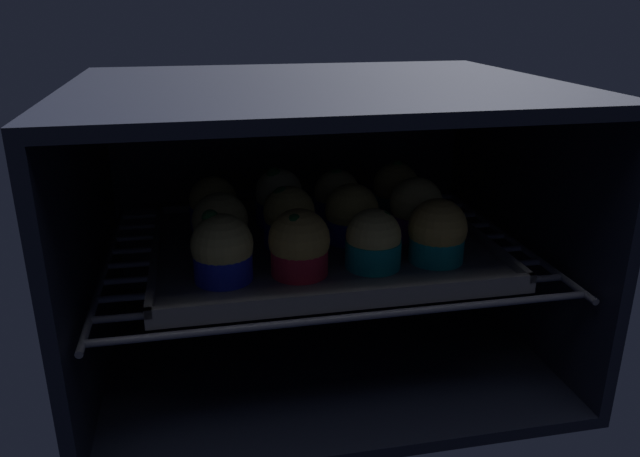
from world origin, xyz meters
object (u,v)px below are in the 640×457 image
muffin_row2_col2 (337,198)px  muffin_row2_col3 (396,192)px  muffin_row1_col0 (220,225)px  muffin_row1_col2 (352,215)px  muffin_row1_col1 (289,218)px  muffin_row0_col0 (222,251)px  muffin_row0_col3 (437,233)px  muffin_row2_col0 (213,206)px  baking_tray (320,246)px  muffin_row1_col3 (416,210)px  muffin_row2_col1 (279,198)px  muffin_row0_col2 (373,242)px  muffin_row0_col1 (299,245)px

muffin_row2_col2 → muffin_row2_col3: size_ratio=0.93×
muffin_row1_col0 → muffin_row1_col2: bearing=1.8°
muffin_row2_col2 → muffin_row1_col1: bearing=-135.5°
muffin_row0_col0 → muffin_row1_col1: (8.89, 9.00, 0.13)cm
muffin_row0_col3 → muffin_row2_col0: 30.90cm
baking_tray → muffin_row1_col3: (12.75, -0.37, 4.32)cm
muffin_row0_col0 → muffin_row1_col2: size_ratio=1.06×
baking_tray → muffin_row1_col1: 5.73cm
muffin_row0_col3 → muffin_row2_col3: 16.91cm
muffin_row0_col0 → muffin_row1_col3: bearing=18.1°
muffin_row2_col0 → muffin_row2_col3: bearing=-0.6°
muffin_row1_col3 → muffin_row2_col1: muffin_row2_col1 is taller
muffin_row1_col3 → muffin_row2_col0: bearing=160.5°
muffin_row1_col2 → muffin_row2_col0: 19.42cm
muffin_row2_col3 → muffin_row1_col0: bearing=-160.8°
muffin_row2_col1 → muffin_row2_col3: bearing=-0.3°
muffin_row2_col0 → muffin_row2_col3: size_ratio=0.87×
muffin_row1_col3 → muffin_row2_col3: size_ratio=0.99×
muffin_row1_col2 → muffin_row2_col2: bearing=90.9°
muffin_row0_col3 → muffin_row2_col2: (-8.44, 16.58, -0.11)cm
muffin_row1_col0 → muffin_row1_col2: (16.87, 0.54, 0.02)cm
muffin_row1_col1 → muffin_row1_col0: bearing=-175.8°
baking_tray → muffin_row2_col0: muffin_row2_col0 is taller
muffin_row0_col2 → muffin_row2_col3: size_ratio=0.86×
baking_tray → muffin_row0_col3: (12.55, -8.39, 4.01)cm
muffin_row0_col3 → muffin_row0_col0: bearing=-179.2°
muffin_row1_col0 → muffin_row2_col2: size_ratio=1.00×
muffin_row0_col3 → muffin_row1_col3: (0.20, 8.01, 0.31)cm
muffin_row0_col2 → muffin_row1_col1: muffin_row1_col1 is taller
baking_tray → muffin_row2_col0: bearing=146.3°
muffin_row1_col2 → muffin_row2_col1: bearing=134.7°
muffin_row1_col3 → baking_tray: bearing=178.3°
muffin_row1_col2 → muffin_row2_col0: muffin_row1_col2 is taller
muffin_row1_col3 → muffin_row1_col1: bearing=177.9°
baking_tray → muffin_row0_col3: size_ratio=5.48×
muffin_row2_col3 → muffin_row0_col1: bearing=-134.4°
baking_tray → muffin_row0_col2: size_ratio=5.98×
baking_tray → muffin_row0_col0: (-12.86, -8.76, 4.00)cm
muffin_row1_col1 → muffin_row1_col3: bearing=-2.1°
muffin_row2_col3 → muffin_row1_col1: bearing=-153.8°
muffin_row0_col1 → muffin_row0_col2: (8.85, 0.31, -0.44)cm
muffin_row0_col0 → muffin_row2_col2: bearing=45.0°
muffin_row0_col2 → muffin_row2_col0: bearing=135.6°
muffin_row0_col0 → muffin_row1_col2: muffin_row0_col0 is taller
muffin_row2_col1 → muffin_row2_col3: 17.00cm
muffin_row1_col2 → muffin_row0_col0: bearing=-152.5°
muffin_row0_col2 → muffin_row0_col3: bearing=1.8°
muffin_row0_col2 → muffin_row1_col1: 12.34cm
muffin_row1_col2 → muffin_row2_col0: (-17.39, 8.63, -0.33)cm
muffin_row0_col1 → muffin_row2_col3: (17.12, 17.46, 0.09)cm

